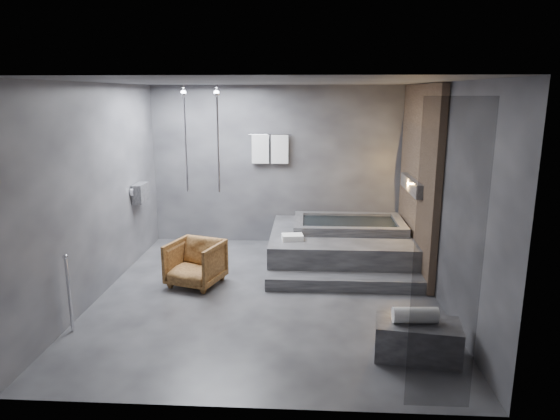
{
  "coord_description": "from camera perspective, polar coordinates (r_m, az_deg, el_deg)",
  "views": [
    {
      "loc": [
        0.53,
        -6.3,
        2.68
      ],
      "look_at": [
        0.15,
        0.3,
        1.11
      ],
      "focal_mm": 32.0,
      "sensor_mm": 36.0,
      "label": 1
    }
  ],
  "objects": [
    {
      "name": "deck_towel",
      "position": [
        7.53,
        1.43,
        -3.13
      ],
      "size": [
        0.34,
        0.27,
        0.08
      ],
      "primitive_type": "cube",
      "rotation": [
        0.0,
        0.0,
        0.15
      ],
      "color": "white",
      "rests_on": "tub_deck"
    },
    {
      "name": "concrete_bench",
      "position": [
        5.49,
        15.41,
        -14.11
      ],
      "size": [
        0.91,
        0.58,
        0.38
      ],
      "primitive_type": "cube",
      "rotation": [
        0.0,
        0.0,
        -0.14
      ],
      "color": "#2E2E30",
      "rests_on": "ground"
    },
    {
      "name": "tub_step",
      "position": [
        7.08,
        7.38,
        -8.21
      ],
      "size": [
        2.2,
        0.36,
        0.18
      ],
      "primitive_type": "cube",
      "color": "#2F2F31",
      "rests_on": "ground"
    },
    {
      "name": "rolled_towel",
      "position": [
        5.36,
        15.2,
        -11.52
      ],
      "size": [
        0.46,
        0.19,
        0.16
      ],
      "primitive_type": "cylinder",
      "rotation": [
        0.0,
        1.57,
        0.05
      ],
      "color": "white",
      "rests_on": "concrete_bench"
    },
    {
      "name": "tub_deck",
      "position": [
        8.14,
        6.84,
        -4.11
      ],
      "size": [
        2.2,
        2.0,
        0.5
      ],
      "primitive_type": "cube",
      "color": "#2F2F31",
      "rests_on": "ground"
    },
    {
      "name": "room",
      "position": [
        6.61,
        2.13,
        5.1
      ],
      "size": [
        5.0,
        5.04,
        2.82
      ],
      "color": "#2A2A2C",
      "rests_on": "ground"
    },
    {
      "name": "driftwood_chair",
      "position": [
        7.19,
        -9.63,
        -6.0
      ],
      "size": [
        0.87,
        0.88,
        0.64
      ],
      "primitive_type": "imported",
      "rotation": [
        0.0,
        0.0,
        -0.32
      ],
      "color": "#492B12",
      "rests_on": "ground"
    }
  ]
}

